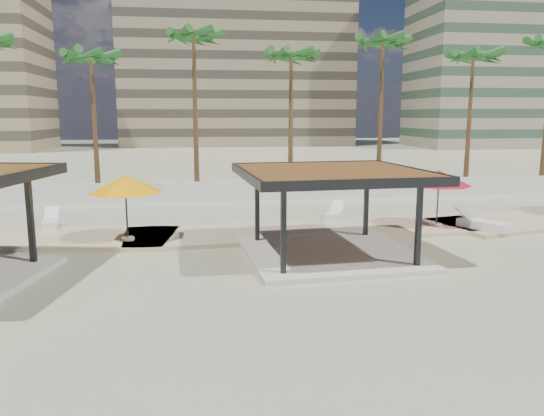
{
  "coord_description": "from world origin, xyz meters",
  "views": [
    {
      "loc": [
        -2.95,
        -15.21,
        5.06
      ],
      "look_at": [
        -0.03,
        5.47,
        1.4
      ],
      "focal_mm": 35.0,
      "sensor_mm": 36.0,
      "label": 1
    }
  ],
  "objects_px": {
    "lounger_a": "(51,222)",
    "lounger_b": "(334,214)",
    "pavilion_central": "(331,205)",
    "lounger_c": "(482,224)",
    "umbrella_c": "(439,178)"
  },
  "relations": [
    {
      "from": "lounger_c",
      "to": "lounger_b",
      "type": "bearing_deg",
      "value": 26.17
    },
    {
      "from": "lounger_a",
      "to": "lounger_c",
      "type": "xyz_separation_m",
      "value": [
        18.77,
        -3.25,
        0.04
      ]
    },
    {
      "from": "lounger_a",
      "to": "pavilion_central",
      "type": "bearing_deg",
      "value": -128.22
    },
    {
      "from": "lounger_a",
      "to": "lounger_c",
      "type": "distance_m",
      "value": 19.05
    },
    {
      "from": "pavilion_central",
      "to": "lounger_a",
      "type": "xyz_separation_m",
      "value": [
        -11.24,
        6.08,
        -1.55
      ]
    },
    {
      "from": "lounger_a",
      "to": "lounger_c",
      "type": "height_order",
      "value": "lounger_c"
    },
    {
      "from": "lounger_a",
      "to": "lounger_c",
      "type": "bearing_deg",
      "value": -109.65
    },
    {
      "from": "umbrella_c",
      "to": "lounger_b",
      "type": "relative_size",
      "value": 1.87
    },
    {
      "from": "umbrella_c",
      "to": "lounger_a",
      "type": "xyz_separation_m",
      "value": [
        -17.09,
        2.33,
        -1.97
      ]
    },
    {
      "from": "lounger_b",
      "to": "lounger_c",
      "type": "xyz_separation_m",
      "value": [
        5.73,
        -3.39,
        0.04
      ]
    },
    {
      "from": "umbrella_c",
      "to": "lounger_a",
      "type": "relative_size",
      "value": 1.85
    },
    {
      "from": "lounger_b",
      "to": "lounger_a",
      "type": "bearing_deg",
      "value": 117.96
    },
    {
      "from": "pavilion_central",
      "to": "lounger_c",
      "type": "distance_m",
      "value": 8.18
    },
    {
      "from": "lounger_a",
      "to": "lounger_b",
      "type": "height_order",
      "value": "lounger_a"
    },
    {
      "from": "pavilion_central",
      "to": "lounger_b",
      "type": "xyz_separation_m",
      "value": [
        1.8,
        6.22,
        -1.55
      ]
    }
  ]
}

